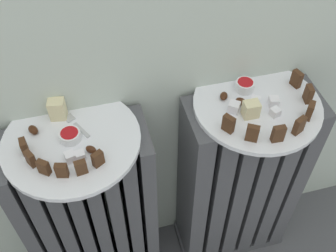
% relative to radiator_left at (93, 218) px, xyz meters
% --- Properties ---
extents(radiator_left, '(0.36, 0.16, 0.67)m').
position_rel_radiator_left_xyz_m(radiator_left, '(0.00, 0.00, 0.00)').
color(radiator_left, '#47474C').
rests_on(radiator_left, ground_plane).
extents(radiator_right, '(0.36, 0.16, 0.67)m').
position_rel_radiator_left_xyz_m(radiator_right, '(0.44, -0.00, -0.00)').
color(radiator_right, '#47474C').
rests_on(radiator_right, ground_plane).
extents(plate_left, '(0.31, 0.31, 0.01)m').
position_rel_radiator_left_xyz_m(plate_left, '(0.00, 0.00, 0.34)').
color(plate_left, white).
rests_on(plate_left, radiator_left).
extents(plate_right, '(0.31, 0.31, 0.01)m').
position_rel_radiator_left_xyz_m(plate_right, '(0.44, 0.00, 0.34)').
color(plate_right, white).
rests_on(plate_right, radiator_right).
extents(dark_cake_slice_left_0, '(0.02, 0.03, 0.04)m').
position_rel_radiator_left_xyz_m(dark_cake_slice_left_0, '(-0.10, -0.01, 0.37)').
color(dark_cake_slice_left_0, '#472B19').
rests_on(dark_cake_slice_left_0, plate_left).
extents(dark_cake_slice_left_1, '(0.02, 0.03, 0.04)m').
position_rel_radiator_left_xyz_m(dark_cake_slice_left_1, '(-0.08, -0.05, 0.37)').
color(dark_cake_slice_left_1, '#472B19').
rests_on(dark_cake_slice_left_1, plate_left).
extents(dark_cake_slice_left_2, '(0.03, 0.03, 0.04)m').
position_rel_radiator_left_xyz_m(dark_cake_slice_left_2, '(-0.06, -0.08, 0.37)').
color(dark_cake_slice_left_2, '#472B19').
rests_on(dark_cake_slice_left_2, plate_left).
extents(dark_cake_slice_left_3, '(0.03, 0.02, 0.04)m').
position_rel_radiator_left_xyz_m(dark_cake_slice_left_3, '(-0.02, -0.09, 0.37)').
color(dark_cake_slice_left_3, '#472B19').
rests_on(dark_cake_slice_left_3, plate_left).
extents(dark_cake_slice_left_4, '(0.03, 0.02, 0.04)m').
position_rel_radiator_left_xyz_m(dark_cake_slice_left_4, '(0.01, -0.10, 0.37)').
color(dark_cake_slice_left_4, '#472B19').
rests_on(dark_cake_slice_left_4, plate_left).
extents(dark_cake_slice_left_5, '(0.03, 0.02, 0.04)m').
position_rel_radiator_left_xyz_m(dark_cake_slice_left_5, '(0.05, -0.08, 0.37)').
color(dark_cake_slice_left_5, '#472B19').
rests_on(dark_cake_slice_left_5, plate_left).
extents(marble_cake_slice_left_0, '(0.04, 0.04, 0.05)m').
position_rel_radiator_left_xyz_m(marble_cake_slice_left_0, '(-0.02, 0.07, 0.38)').
color(marble_cake_slice_left_0, beige).
rests_on(marble_cake_slice_left_0, plate_left).
extents(turkish_delight_left_0, '(0.03, 0.03, 0.02)m').
position_rel_radiator_left_xyz_m(turkish_delight_left_0, '(-0.01, -0.06, 0.36)').
color(turkish_delight_left_0, white).
rests_on(turkish_delight_left_0, plate_left).
extents(turkish_delight_left_1, '(0.02, 0.02, 0.02)m').
position_rel_radiator_left_xyz_m(turkish_delight_left_1, '(0.02, -0.06, 0.36)').
color(turkish_delight_left_1, white).
rests_on(turkish_delight_left_1, plate_left).
extents(medjool_date_left_0, '(0.03, 0.03, 0.02)m').
position_rel_radiator_left_xyz_m(medjool_date_left_0, '(0.04, -0.05, 0.36)').
color(medjool_date_left_0, '#3D1E0F').
rests_on(medjool_date_left_0, plate_left).
extents(medjool_date_left_1, '(0.03, 0.03, 0.02)m').
position_rel_radiator_left_xyz_m(medjool_date_left_1, '(-0.08, 0.04, 0.36)').
color(medjool_date_left_1, '#3D1E0F').
rests_on(medjool_date_left_1, plate_left).
extents(jam_bowl_left, '(0.05, 0.05, 0.02)m').
position_rel_radiator_left_xyz_m(jam_bowl_left, '(-0.00, 0.00, 0.36)').
color(jam_bowl_left, white).
rests_on(jam_bowl_left, plate_left).
extents(dark_cake_slice_right_0, '(0.03, 0.03, 0.04)m').
position_rel_radiator_left_xyz_m(dark_cake_slice_right_0, '(0.34, -0.06, 0.37)').
color(dark_cake_slice_right_0, '#472B19').
rests_on(dark_cake_slice_right_0, plate_right).
extents(dark_cake_slice_right_1, '(0.03, 0.03, 0.04)m').
position_rel_radiator_left_xyz_m(dark_cake_slice_right_1, '(0.38, -0.10, 0.37)').
color(dark_cake_slice_right_1, '#472B19').
rests_on(dark_cake_slice_right_1, plate_right).
extents(dark_cake_slice_right_2, '(0.03, 0.01, 0.04)m').
position_rel_radiator_left_xyz_m(dark_cake_slice_right_2, '(0.44, -0.12, 0.37)').
color(dark_cake_slice_right_2, '#472B19').
rests_on(dark_cake_slice_right_2, plate_right).
extents(dark_cake_slice_right_3, '(0.03, 0.02, 0.04)m').
position_rel_radiator_left_xyz_m(dark_cake_slice_right_3, '(0.49, -0.11, 0.37)').
color(dark_cake_slice_right_3, '#472B19').
rests_on(dark_cake_slice_right_3, plate_right).
extents(dark_cake_slice_right_4, '(0.03, 0.03, 0.04)m').
position_rel_radiator_left_xyz_m(dark_cake_slice_right_4, '(0.54, -0.07, 0.37)').
color(dark_cake_slice_right_4, '#472B19').
rests_on(dark_cake_slice_right_4, plate_right).
extents(dark_cake_slice_right_5, '(0.02, 0.03, 0.04)m').
position_rel_radiator_left_xyz_m(dark_cake_slice_right_5, '(0.56, -0.02, 0.37)').
color(dark_cake_slice_right_5, '#472B19').
rests_on(dark_cake_slice_right_5, plate_right).
extents(dark_cake_slice_right_6, '(0.02, 0.03, 0.04)m').
position_rel_radiator_left_xyz_m(dark_cake_slice_right_6, '(0.56, 0.03, 0.37)').
color(dark_cake_slice_right_6, '#472B19').
rests_on(dark_cake_slice_right_6, plate_right).
extents(marble_cake_slice_right_0, '(0.04, 0.03, 0.04)m').
position_rel_radiator_left_xyz_m(marble_cake_slice_right_0, '(0.41, -0.03, 0.37)').
color(marble_cake_slice_right_0, beige).
rests_on(marble_cake_slice_right_0, plate_right).
extents(turkish_delight_right_0, '(0.02, 0.02, 0.02)m').
position_rel_radiator_left_xyz_m(turkish_delight_right_0, '(0.47, -0.05, 0.36)').
color(turkish_delight_right_0, white).
rests_on(turkish_delight_right_0, plate_right).
extents(turkish_delight_right_1, '(0.03, 0.03, 0.02)m').
position_rel_radiator_left_xyz_m(turkish_delight_right_1, '(0.44, -0.00, 0.36)').
color(turkish_delight_right_1, white).
rests_on(turkish_delight_right_1, plate_right).
extents(turkish_delight_right_2, '(0.03, 0.03, 0.02)m').
position_rel_radiator_left_xyz_m(turkish_delight_right_2, '(0.38, -0.01, 0.36)').
color(turkish_delight_right_2, white).
rests_on(turkish_delight_right_2, plate_right).
extents(turkish_delight_right_3, '(0.03, 0.03, 0.02)m').
position_rel_radiator_left_xyz_m(turkish_delight_right_3, '(0.48, -0.02, 0.36)').
color(turkish_delight_right_3, white).
rests_on(turkish_delight_right_3, plate_right).
extents(medjool_date_right_0, '(0.03, 0.03, 0.01)m').
position_rel_radiator_left_xyz_m(medjool_date_right_0, '(0.37, 0.04, 0.36)').
color(medjool_date_right_0, '#3D1E0F').
rests_on(medjool_date_right_0, plate_right).
extents(medjool_date_right_1, '(0.03, 0.03, 0.02)m').
position_rel_radiator_left_xyz_m(medjool_date_right_1, '(0.40, 0.01, 0.36)').
color(medjool_date_right_1, '#3D1E0F').
rests_on(medjool_date_right_1, plate_right).
extents(jam_bowl_right, '(0.05, 0.05, 0.03)m').
position_rel_radiator_left_xyz_m(jam_bowl_right, '(0.43, 0.05, 0.36)').
color(jam_bowl_right, white).
rests_on(jam_bowl_right, plate_right).
extents(fork, '(0.05, 0.08, 0.00)m').
position_rel_radiator_left_xyz_m(fork, '(0.01, 0.04, 0.35)').
color(fork, '#B7B7BC').
rests_on(fork, plate_left).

